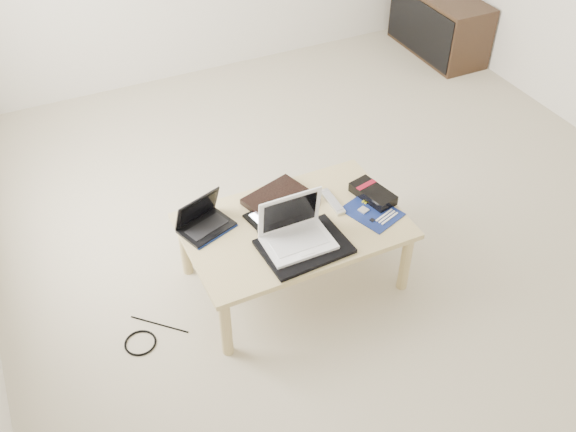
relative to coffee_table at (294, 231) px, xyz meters
name	(u,v)px	position (x,y,z in m)	size (l,w,h in m)	color
ground	(334,206)	(0.49, 0.44, -0.35)	(4.00, 4.00, 0.00)	beige
coffee_table	(294,231)	(0.00, 0.00, 0.00)	(1.10, 0.70, 0.40)	tan
media_cabinet	(439,24)	(2.26, 1.89, -0.10)	(0.41, 0.90, 0.50)	#3B2918
book	(280,200)	(0.01, 0.18, 0.06)	(0.39, 0.36, 0.03)	black
netbook	(204,221)	(-0.42, 0.17, 0.09)	(0.30, 0.26, 0.18)	black
tablet	(275,216)	(-0.07, 0.09, 0.06)	(0.30, 0.25, 0.01)	black
remote	(332,201)	(0.25, 0.06, 0.06)	(0.05, 0.21, 0.02)	silver
neoprene_sleeve	(304,246)	(-0.03, -0.18, 0.06)	(0.41, 0.30, 0.02)	black
white_laptop	(296,232)	(-0.05, -0.13, 0.12)	(0.33, 0.23, 0.24)	white
motherboard	(372,212)	(0.40, -0.09, 0.05)	(0.29, 0.33, 0.01)	#0D1954
gpu_box	(373,194)	(0.47, 0.01, 0.08)	(0.18, 0.27, 0.05)	black
cable_coil	(266,230)	(-0.15, 0.01, 0.05)	(0.09, 0.09, 0.01)	black
floor_cable_coil	(140,343)	(-0.87, -0.07, -0.35)	(0.16, 0.16, 0.01)	black
floor_cable_trail	(159,324)	(-0.75, 0.00, -0.35)	(0.01, 0.01, 0.32)	black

